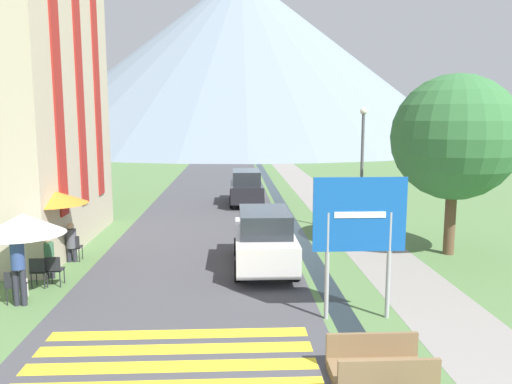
{
  "coord_description": "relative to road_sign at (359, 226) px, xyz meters",
  "views": [
    {
      "loc": [
        -1.33,
        -5.93,
        4.55
      ],
      "look_at": [
        -0.6,
        10.0,
        2.18
      ],
      "focal_mm": 35.0,
      "sensor_mm": 36.0,
      "label": 1
    }
  ],
  "objects": [
    {
      "name": "mountain_distant",
      "position": [
        -1.29,
        75.7,
        12.13
      ],
      "size": [
        73.81,
        73.81,
        28.61
      ],
      "color": "slate",
      "rests_on": "ground_plane"
    },
    {
      "name": "ground_plane",
      "position": [
        -1.48,
        15.16,
        -2.17
      ],
      "size": [
        160.0,
        160.0,
        0.0
      ],
      "primitive_type": "plane",
      "color": "#517542"
    },
    {
      "name": "cafe_chair_far_right",
      "position": [
        -7.91,
        4.97,
        -1.66
      ],
      "size": [
        0.4,
        0.4,
        0.85
      ],
      "rotation": [
        0.0,
        0.0,
        0.32
      ],
      "color": "#232328",
      "rests_on": "ground_plane"
    },
    {
      "name": "cafe_chair_near_right",
      "position": [
        -7.69,
        2.55,
        -1.66
      ],
      "size": [
        0.4,
        0.4,
        0.85
      ],
      "rotation": [
        0.0,
        0.0,
        0.41
      ],
      "color": "#232328",
      "rests_on": "ground_plane"
    },
    {
      "name": "cafe_umbrella_front_white",
      "position": [
        -8.14,
        1.81,
        -0.27
      ],
      "size": [
        2.09,
        2.09,
        2.17
      ],
      "color": "#B7B2A8",
      "rests_on": "ground_plane"
    },
    {
      "name": "cafe_chair_near_left",
      "position": [
        -8.07,
        2.45,
        -1.66
      ],
      "size": [
        0.4,
        0.4,
        0.85
      ],
      "rotation": [
        0.0,
        0.0,
        0.24
      ],
      "color": "#232328",
      "rests_on": "ground_plane"
    },
    {
      "name": "person_seated_near",
      "position": [
        -8.1,
        3.26,
        -1.47
      ],
      "size": [
        0.32,
        0.32,
        1.26
      ],
      "color": "#282833",
      "rests_on": "ground_plane"
    },
    {
      "name": "cafe_chair_middle",
      "position": [
        -8.47,
        3.75,
        -1.66
      ],
      "size": [
        0.4,
        0.4,
        0.85
      ],
      "rotation": [
        0.0,
        0.0,
        0.03
      ],
      "color": "#232328",
      "rests_on": "ground_plane"
    },
    {
      "name": "footpath",
      "position": [
        2.12,
        25.16,
        -2.17
      ],
      "size": [
        2.2,
        60.0,
        0.01
      ],
      "color": "gray",
      "rests_on": "ground_plane"
    },
    {
      "name": "drainage_channel",
      "position": [
        -0.28,
        25.16,
        -2.17
      ],
      "size": [
        0.6,
        60.0,
        0.0
      ],
      "color": "black",
      "rests_on": "ground_plane"
    },
    {
      "name": "road",
      "position": [
        -3.98,
        25.16,
        -2.17
      ],
      "size": [
        6.4,
        60.0,
        0.01
      ],
      "color": "#424247",
      "rests_on": "ground_plane"
    },
    {
      "name": "road_sign",
      "position": [
        0.0,
        0.0,
        0.0
      ],
      "size": [
        2.1,
        0.11,
        3.26
      ],
      "color": "#9E9EA3",
      "rests_on": "ground_plane"
    },
    {
      "name": "streetlamp",
      "position": [
        2.25,
        8.54,
        0.78
      ],
      "size": [
        0.28,
        0.28,
        4.96
      ],
      "color": "#515156",
      "rests_on": "ground_plane"
    },
    {
      "name": "parked_car_near",
      "position": [
        -1.88,
        4.02,
        -1.26
      ],
      "size": [
        1.84,
        4.31,
        1.82
      ],
      "color": "silver",
      "rests_on": "ground_plane"
    },
    {
      "name": "tree_by_path",
      "position": [
        4.45,
        5.29,
        1.75
      ],
      "size": [
        4.12,
        4.12,
        5.99
      ],
      "color": "brown",
      "rests_on": "ground_plane"
    },
    {
      "name": "person_standing_terrace",
      "position": [
        -8.04,
        1.16,
        -1.13
      ],
      "size": [
        0.32,
        0.32,
        1.79
      ],
      "color": "#282833",
      "rests_on": "ground_plane"
    },
    {
      "name": "person_seated_far",
      "position": [
        -7.97,
        4.92,
        -1.47
      ],
      "size": [
        0.32,
        0.32,
        1.27
      ],
      "color": "#282833",
      "rests_on": "ground_plane"
    },
    {
      "name": "footbridge",
      "position": [
        -0.28,
        -2.74,
        -1.94
      ],
      "size": [
        1.7,
        1.1,
        0.65
      ],
      "color": "brown",
      "rests_on": "ground_plane"
    },
    {
      "name": "cafe_chair_nearest",
      "position": [
        -8.2,
        1.27,
        -1.66
      ],
      "size": [
        0.4,
        0.4,
        0.85
      ],
      "rotation": [
        0.0,
        0.0,
        0.43
      ],
      "color": "#232328",
      "rests_on": "ground_plane"
    },
    {
      "name": "cafe_umbrella_middle_orange",
      "position": [
        -8.27,
        4.3,
        0.03
      ],
      "size": [
        2.08,
        2.08,
        2.41
      ],
      "color": "#B7B2A8",
      "rests_on": "ground_plane"
    },
    {
      "name": "crosswalk_marking",
      "position": [
        -3.98,
        -1.73,
        -2.16
      ],
      "size": [
        5.44,
        2.54,
        0.01
      ],
      "color": "yellow",
      "rests_on": "ground_plane"
    },
    {
      "name": "parked_car_far",
      "position": [
        -2.12,
        15.56,
        -1.26
      ],
      "size": [
        1.77,
        4.43,
        1.82
      ],
      "color": "black",
      "rests_on": "ground_plane"
    }
  ]
}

